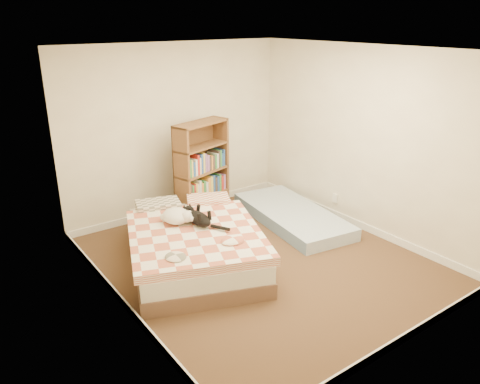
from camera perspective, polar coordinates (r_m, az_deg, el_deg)
room at (r=5.35m, az=2.58°, el=2.94°), size 3.51×4.01×2.51m
bed at (r=5.71m, az=-5.81°, el=-6.27°), size 2.05×2.40×0.54m
bookshelf at (r=6.82m, az=-4.70°, el=1.03°), size 0.95×0.53×1.46m
floor_mattress at (r=6.89m, az=6.36°, el=-2.86°), size 1.16×2.08×0.18m
black_cat at (r=5.63m, az=-5.21°, el=-3.09°), size 0.24×0.73×0.17m
white_dog at (r=5.66m, az=-7.63°, el=-2.90°), size 0.41×0.44×0.18m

